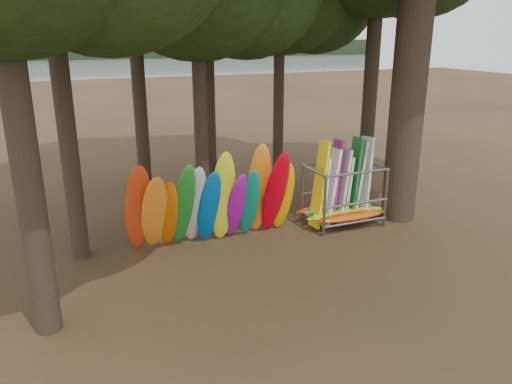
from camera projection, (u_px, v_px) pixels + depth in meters
name	position (u px, v px, depth m)	size (l,w,h in m)	color
ground	(284.00, 250.00, 14.89)	(120.00, 120.00, 0.00)	#47331E
lake	(93.00, 79.00, 67.65)	(160.00, 160.00, 0.00)	gray
far_shore	(71.00, 51.00, 111.00)	(160.00, 4.00, 4.00)	black
kayak_row	(215.00, 203.00, 14.84)	(5.30, 1.87, 3.21)	red
storage_rack	(343.00, 196.00, 16.66)	(2.99, 1.55, 2.92)	slate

